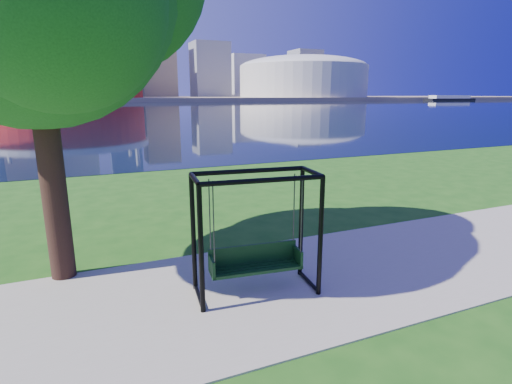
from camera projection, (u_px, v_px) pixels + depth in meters
ground at (242, 280)px, 7.65m from camera, size 900.00×900.00×0.00m
path at (252, 290)px, 7.20m from camera, size 120.00×4.00×0.03m
river at (93, 109)px, 98.75m from camera, size 900.00×180.00×0.02m
far_bank at (85, 98)px, 280.72m from camera, size 900.00×228.00×2.00m
stadium at (63, 74)px, 210.35m from camera, size 83.00×83.00×32.00m
arena at (303, 76)px, 265.38m from camera, size 84.00×84.00×26.56m
skyline at (73, 48)px, 282.78m from camera, size 392.00×66.00×96.50m
swing at (256, 236)px, 6.93m from camera, size 2.22×1.15×2.18m
barge at (450, 98)px, 246.45m from camera, size 32.55×12.01×3.18m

